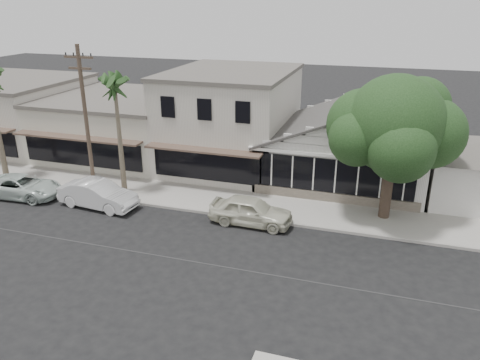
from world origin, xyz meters
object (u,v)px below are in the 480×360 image
(car_1, at_px, (98,194))
(shade_tree, at_px, (393,126))
(car_0, at_px, (251,211))
(utility_pole, at_px, (86,120))
(car_2, at_px, (22,187))

(car_1, distance_m, shade_tree, 16.71)
(car_0, height_order, shade_tree, shade_tree)
(utility_pole, xyz_separation_m, car_0, (10.08, -0.66, -4.03))
(utility_pole, height_order, shade_tree, utility_pole)
(car_2, bearing_deg, shade_tree, -84.39)
(car_2, height_order, shade_tree, shade_tree)
(car_0, distance_m, car_1, 9.02)
(utility_pole, distance_m, car_2, 6.02)
(car_0, bearing_deg, utility_pole, 87.47)
(car_0, distance_m, shade_tree, 8.58)
(utility_pole, bearing_deg, car_0, -3.77)
(car_1, bearing_deg, utility_pole, 46.78)
(car_0, bearing_deg, car_2, 93.91)
(utility_pole, bearing_deg, shade_tree, 7.82)
(car_0, height_order, car_2, car_0)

